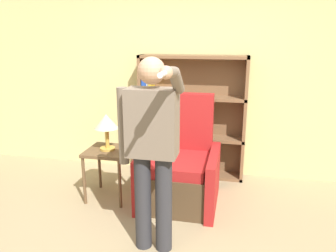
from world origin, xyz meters
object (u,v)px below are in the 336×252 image
Objects in this scene: person_standing at (152,145)px; side_table at (108,157)px; armchair at (181,170)px; bookcase at (184,117)px; table_lamp at (106,123)px.

person_standing is 1.26m from side_table.
bookcase is at bearing 96.47° from armchair.
person_standing reaches higher than bookcase.
side_table is (-0.77, 0.86, -0.49)m from person_standing.
table_lamp is (-0.77, -0.91, 0.10)m from bookcase.
bookcase is 1.78m from person_standing.
person_standing is (0.01, -1.77, 0.18)m from bookcase.
armchair is (0.09, -0.79, -0.45)m from bookcase.
person_standing reaches higher than table_lamp.
side_table is (-0.86, -0.12, 0.14)m from armchair.
person_standing is 1.16m from table_lamp.
side_table is at bearing -172.12° from armchair.
bookcase is at bearing 49.91° from side_table.
person_standing is at bearing -48.03° from table_lamp.
table_lamp is at bearing -172.12° from armchair.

